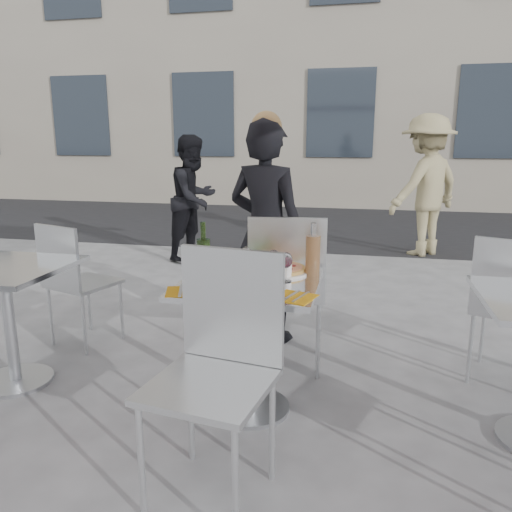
% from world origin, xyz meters
% --- Properties ---
extents(ground, '(80.00, 80.00, 0.00)m').
position_xyz_m(ground, '(0.00, 0.00, 0.00)').
color(ground, slate).
extents(street_asphalt, '(24.00, 5.00, 0.00)m').
position_xyz_m(street_asphalt, '(0.00, 6.50, 0.00)').
color(street_asphalt, black).
rests_on(street_asphalt, ground).
extents(main_table, '(0.72, 0.72, 0.75)m').
position_xyz_m(main_table, '(0.00, 0.00, 0.54)').
color(main_table, '#B7BABF').
rests_on(main_table, ground).
extents(side_table_left, '(0.72, 0.72, 0.75)m').
position_xyz_m(side_table_left, '(-1.50, 0.00, 0.54)').
color(side_table_left, '#B7BABF').
rests_on(side_table_left, ground).
extents(chair_far, '(0.51, 0.52, 1.03)m').
position_xyz_m(chair_far, '(0.12, 0.53, 0.61)').
color(chair_far, silver).
rests_on(chair_far, ground).
extents(chair_near, '(0.54, 0.55, 1.03)m').
position_xyz_m(chair_near, '(0.01, -0.62, 0.61)').
color(chair_near, silver).
rests_on(chair_near, ground).
extents(side_chair_lfar, '(0.52, 0.53, 0.91)m').
position_xyz_m(side_chair_lfar, '(-1.43, 0.60, 0.54)').
color(side_chair_lfar, silver).
rests_on(side_chair_lfar, ground).
extents(side_chair_rfar, '(0.56, 0.57, 0.93)m').
position_xyz_m(side_chair_rfar, '(1.45, 0.60, 0.55)').
color(side_chair_rfar, silver).
rests_on(side_chair_rfar, ground).
extents(woman_diner, '(0.68, 0.54, 1.62)m').
position_xyz_m(woman_diner, '(-0.12, 1.07, 0.81)').
color(woman_diner, black).
rests_on(woman_diner, ground).
extents(pedestrian_a, '(0.81, 0.90, 1.53)m').
position_xyz_m(pedestrian_a, '(-1.49, 3.39, 0.77)').
color(pedestrian_a, black).
rests_on(pedestrian_a, ground).
extents(pedestrian_b, '(1.28, 1.29, 1.79)m').
position_xyz_m(pedestrian_b, '(1.33, 4.25, 0.90)').
color(pedestrian_b, tan).
rests_on(pedestrian_b, ground).
extents(pizza_near, '(0.32, 0.32, 0.02)m').
position_xyz_m(pizza_near, '(-0.01, -0.19, 0.76)').
color(pizza_near, tan).
rests_on(pizza_near, main_table).
extents(pizza_far, '(0.35, 0.35, 0.03)m').
position_xyz_m(pizza_far, '(0.11, 0.21, 0.77)').
color(pizza_far, white).
rests_on(pizza_far, main_table).
extents(salad_plate, '(0.22, 0.22, 0.09)m').
position_xyz_m(salad_plate, '(-0.03, 0.08, 0.79)').
color(salad_plate, white).
rests_on(salad_plate, main_table).
extents(wine_bottle, '(0.07, 0.08, 0.29)m').
position_xyz_m(wine_bottle, '(-0.27, 0.06, 0.86)').
color(wine_bottle, '#355520').
rests_on(wine_bottle, main_table).
extents(carafe, '(0.08, 0.08, 0.29)m').
position_xyz_m(carafe, '(0.31, 0.19, 0.87)').
color(carafe, '#B8824E').
rests_on(carafe, main_table).
extents(sugar_shaker, '(0.06, 0.06, 0.11)m').
position_xyz_m(sugar_shaker, '(0.18, 0.09, 0.80)').
color(sugar_shaker, white).
rests_on(sugar_shaker, main_table).
extents(wineglass_white_a, '(0.07, 0.07, 0.16)m').
position_xyz_m(wineglass_white_a, '(-0.14, 0.07, 0.86)').
color(wineglass_white_a, white).
rests_on(wineglass_white_a, main_table).
extents(wineglass_white_b, '(0.07, 0.07, 0.16)m').
position_xyz_m(wineglass_white_b, '(-0.04, 0.11, 0.86)').
color(wineglass_white_b, white).
rests_on(wineglass_white_b, main_table).
extents(wineglass_red_a, '(0.07, 0.07, 0.16)m').
position_xyz_m(wineglass_red_a, '(0.11, 0.07, 0.86)').
color(wineglass_red_a, white).
rests_on(wineglass_red_a, main_table).
extents(wineglass_red_b, '(0.07, 0.07, 0.16)m').
position_xyz_m(wineglass_red_b, '(0.19, 0.03, 0.86)').
color(wineglass_red_b, white).
rests_on(wineglass_red_b, main_table).
extents(napkin_left, '(0.23, 0.23, 0.01)m').
position_xyz_m(napkin_left, '(-0.27, -0.26, 0.75)').
color(napkin_left, orange).
rests_on(napkin_left, main_table).
extents(napkin_right, '(0.23, 0.23, 0.01)m').
position_xyz_m(napkin_right, '(0.27, -0.23, 0.75)').
color(napkin_right, orange).
rests_on(napkin_right, main_table).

